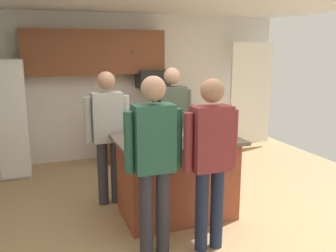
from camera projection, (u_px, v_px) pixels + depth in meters
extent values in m
plane|color=tan|center=(170.00, 218.00, 4.35)|extent=(7.04, 7.04, 0.00)
cube|color=silver|center=(117.00, 87.00, 6.64)|extent=(6.40, 0.10, 2.60)
cube|color=white|center=(251.00, 94.00, 7.19)|extent=(0.90, 0.06, 2.00)
cube|color=brown|center=(95.00, 52.00, 6.19)|extent=(2.40, 0.35, 0.75)
sphere|color=#4C3823|center=(132.00, 52.00, 6.22)|extent=(0.04, 0.04, 0.04)
cube|color=brown|center=(154.00, 133.00, 6.73)|extent=(1.80, 0.60, 0.90)
sphere|color=#4C3823|center=(183.00, 135.00, 6.59)|extent=(0.04, 0.04, 0.04)
cube|color=white|center=(12.00, 122.00, 5.42)|extent=(0.42, 0.04, 1.75)
cube|color=black|center=(153.00, 79.00, 6.54)|extent=(0.56, 0.40, 0.32)
cube|color=#9E4C33|center=(177.00, 178.00, 4.37)|extent=(1.29, 0.80, 0.93)
cube|color=#60564C|center=(177.00, 140.00, 4.26)|extent=(1.43, 0.94, 0.04)
cylinder|color=#383842|center=(103.00, 173.00, 4.68)|extent=(0.13, 0.13, 0.84)
cylinder|color=#383842|center=(116.00, 172.00, 4.74)|extent=(0.13, 0.13, 0.84)
cube|color=#B7B7B2|center=(107.00, 117.00, 4.56)|extent=(0.38, 0.22, 0.63)
sphere|color=tan|center=(106.00, 81.00, 4.46)|extent=(0.23, 0.23, 0.23)
cylinder|color=#B7B7B2|center=(88.00, 120.00, 4.48)|extent=(0.09, 0.09, 0.56)
cylinder|color=#B7B7B2|center=(126.00, 117.00, 4.64)|extent=(0.09, 0.09, 0.56)
cylinder|color=#383842|center=(146.00, 214.00, 3.51)|extent=(0.13, 0.13, 0.86)
cylinder|color=#383842|center=(163.00, 211.00, 3.57)|extent=(0.13, 0.13, 0.86)
cube|color=#2D6651|center=(154.00, 139.00, 3.38)|extent=(0.38, 0.22, 0.64)
sphere|color=tan|center=(153.00, 89.00, 3.28)|extent=(0.23, 0.23, 0.23)
cylinder|color=#2D6651|center=(129.00, 143.00, 3.31)|extent=(0.09, 0.09, 0.58)
cylinder|color=#2D6651|center=(178.00, 138.00, 3.47)|extent=(0.09, 0.09, 0.58)
cylinder|color=#383842|center=(166.00, 161.00, 5.16)|extent=(0.13, 0.13, 0.85)
cylinder|color=#383842|center=(177.00, 160.00, 5.22)|extent=(0.13, 0.13, 0.85)
cube|color=#4C5647|center=(172.00, 109.00, 5.03)|extent=(0.38, 0.22, 0.64)
sphere|color=tan|center=(172.00, 76.00, 4.93)|extent=(0.23, 0.23, 0.23)
cylinder|color=#4C5647|center=(155.00, 112.00, 4.96)|extent=(0.09, 0.09, 0.57)
cylinder|color=#4C5647|center=(188.00, 110.00, 5.12)|extent=(0.09, 0.09, 0.57)
cylinder|color=#232D4C|center=(202.00, 211.00, 3.61)|extent=(0.13, 0.13, 0.84)
cylinder|color=#232D4C|center=(217.00, 208.00, 3.66)|extent=(0.13, 0.13, 0.84)
cube|color=maroon|center=(211.00, 138.00, 3.48)|extent=(0.38, 0.22, 0.63)
sphere|color=tan|center=(212.00, 91.00, 3.38)|extent=(0.23, 0.23, 0.23)
cylinder|color=maroon|center=(188.00, 142.00, 3.40)|extent=(0.09, 0.09, 0.57)
cylinder|color=maroon|center=(233.00, 138.00, 3.56)|extent=(0.09, 0.09, 0.57)
cylinder|color=white|center=(189.00, 139.00, 4.00)|extent=(0.09, 0.09, 0.09)
torus|color=white|center=(194.00, 139.00, 4.02)|extent=(0.06, 0.01, 0.06)
cylinder|color=black|center=(142.00, 128.00, 4.43)|extent=(0.07, 0.07, 0.15)
cylinder|color=#4C6B99|center=(138.00, 141.00, 3.89)|extent=(0.08, 0.08, 0.11)
torus|color=#4C6B99|center=(143.00, 140.00, 3.91)|extent=(0.06, 0.01, 0.06)
cylinder|color=black|center=(133.00, 132.00, 4.30)|extent=(0.07, 0.07, 0.13)
cylinder|color=black|center=(224.00, 135.00, 4.16)|extent=(0.07, 0.07, 0.12)
cylinder|color=black|center=(207.00, 134.00, 4.15)|extent=(0.06, 0.06, 0.13)
cylinder|color=black|center=(157.00, 134.00, 4.10)|extent=(0.07, 0.07, 0.16)
cube|color=#B7B7BC|center=(182.00, 137.00, 4.28)|extent=(0.44, 0.30, 0.02)
cube|color=#A8A8AD|center=(182.00, 135.00, 4.28)|extent=(0.44, 0.30, 0.02)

